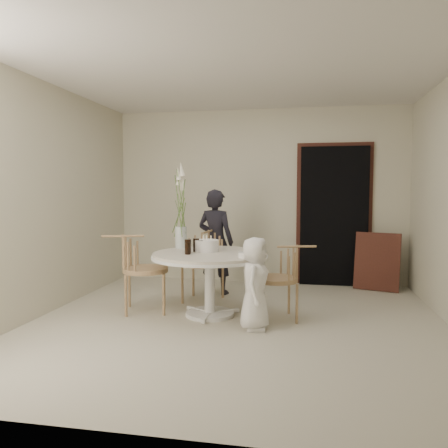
% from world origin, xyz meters
% --- Properties ---
extents(ground, '(4.50, 4.50, 0.00)m').
position_xyz_m(ground, '(0.00, 0.00, 0.00)').
color(ground, beige).
rests_on(ground, ground).
extents(room_shell, '(4.50, 4.50, 4.50)m').
position_xyz_m(room_shell, '(0.00, 0.00, 1.62)').
color(room_shell, silver).
rests_on(room_shell, ground).
extents(doorway, '(1.00, 0.10, 2.10)m').
position_xyz_m(doorway, '(1.15, 2.19, 1.05)').
color(doorway, black).
rests_on(doorway, ground).
extents(door_trim, '(1.12, 0.03, 2.22)m').
position_xyz_m(door_trim, '(1.15, 2.23, 1.11)').
color(door_trim, '#4F221B').
rests_on(door_trim, ground).
extents(table, '(1.33, 1.33, 0.73)m').
position_xyz_m(table, '(-0.35, 0.25, 0.62)').
color(table, white).
rests_on(table, ground).
extents(picture_frame, '(0.66, 0.37, 0.83)m').
position_xyz_m(picture_frame, '(1.75, 1.95, 0.42)').
color(picture_frame, '#4F221B').
rests_on(picture_frame, ground).
extents(chair_far, '(0.54, 0.58, 0.91)m').
position_xyz_m(chair_far, '(-0.57, 1.02, 0.59)').
color(chair_far, '#A27F58').
rests_on(chair_far, ground).
extents(chair_right, '(0.57, 0.54, 0.84)m').
position_xyz_m(chair_right, '(0.52, 0.28, 0.54)').
color(chair_right, '#A27F58').
rests_on(chair_right, ground).
extents(chair_left, '(0.65, 0.62, 0.93)m').
position_xyz_m(chair_left, '(-1.26, 0.25, 0.60)').
color(chair_left, '#A27F58').
rests_on(chair_left, ground).
extents(girl, '(0.61, 0.48, 1.46)m').
position_xyz_m(girl, '(-0.51, 1.35, 0.73)').
color(girl, black).
rests_on(girl, ground).
extents(boy, '(0.32, 0.48, 0.96)m').
position_xyz_m(boy, '(0.21, -0.16, 0.48)').
color(boy, white).
rests_on(boy, ground).
extents(birthday_cake, '(0.28, 0.28, 0.19)m').
position_xyz_m(birthday_cake, '(-0.41, 0.35, 0.80)').
color(birthday_cake, white).
rests_on(birthday_cake, table).
extents(cola_tumbler_a, '(0.08, 0.08, 0.14)m').
position_xyz_m(cola_tumbler_a, '(-0.56, 0.09, 0.80)').
color(cola_tumbler_a, black).
rests_on(cola_tumbler_a, table).
extents(cola_tumbler_b, '(0.09, 0.09, 0.16)m').
position_xyz_m(cola_tumbler_b, '(-0.59, 0.19, 0.81)').
color(cola_tumbler_b, black).
rests_on(cola_tumbler_b, table).
extents(cola_tumbler_c, '(0.09, 0.09, 0.15)m').
position_xyz_m(cola_tumbler_c, '(-0.53, 0.32, 0.81)').
color(cola_tumbler_c, black).
rests_on(cola_tumbler_c, table).
extents(cola_tumbler_d, '(0.08, 0.08, 0.14)m').
position_xyz_m(cola_tumbler_d, '(-0.46, 0.26, 0.80)').
color(cola_tumbler_d, black).
rests_on(cola_tumbler_d, table).
extents(plate_stack, '(0.26, 0.26, 0.05)m').
position_xyz_m(plate_stack, '(0.13, -0.02, 0.76)').
color(plate_stack, white).
rests_on(plate_stack, table).
extents(flower_vase, '(0.14, 0.14, 1.06)m').
position_xyz_m(flower_vase, '(-0.79, 0.58, 1.14)').
color(flower_vase, silver).
rests_on(flower_vase, table).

